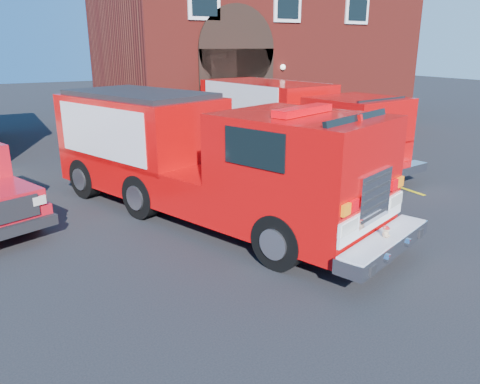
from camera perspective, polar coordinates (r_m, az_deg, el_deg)
ground at (r=10.98m, az=-3.05°, el=-4.82°), size 100.00×100.00×0.00m
parking_stripe_near at (r=15.47m, az=17.38°, el=1.09°), size 0.12×3.00×0.01m
parking_stripe_mid at (r=17.58m, az=10.39°, el=3.54°), size 0.12×3.00×0.01m
parking_stripe_far at (r=19.92m, az=4.95°, el=5.41°), size 0.12×3.00×0.01m
fire_station at (r=26.73m, az=1.14°, el=17.72°), size 15.20×10.20×8.45m
fire_engine at (r=11.59m, az=-4.82°, el=4.42°), size 5.85×10.06×3.00m
secondary_truck at (r=17.19m, az=6.30°, el=8.63°), size 3.90×8.99×2.82m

